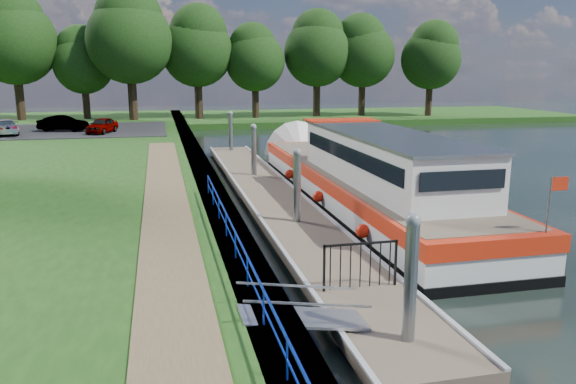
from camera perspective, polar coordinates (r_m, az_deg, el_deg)
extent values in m
plane|color=black|center=(12.10, 10.95, -15.15)|extent=(160.00, 160.00, 0.00)
cube|color=#473D2D|center=(25.37, -8.22, 0.47)|extent=(1.10, 90.00, 0.78)
cube|color=#1B4112|center=(64.15, 2.04, 7.61)|extent=(60.00, 18.00, 0.60)
cube|color=brown|center=(18.39, -12.14, -2.90)|extent=(1.60, 40.00, 0.05)
cube|color=black|center=(48.44, -20.68, 5.91)|extent=(14.00, 12.00, 0.06)
cube|color=#0C2DBF|center=(13.51, -4.83, -5.22)|extent=(0.04, 18.00, 0.04)
cube|color=#0C2DBF|center=(13.62, -4.80, -6.62)|extent=(0.03, 18.00, 0.03)
cylinder|color=#0C2DBF|center=(9.10, -0.09, -16.60)|extent=(0.04, 0.04, 0.72)
cylinder|color=#0C2DBF|center=(10.86, -2.49, -11.61)|extent=(0.04, 0.04, 0.72)
cylinder|color=#0C2DBF|center=(12.69, -4.15, -8.02)|extent=(0.04, 0.04, 0.72)
cylinder|color=#0C2DBF|center=(14.56, -5.37, -5.34)|extent=(0.04, 0.04, 0.72)
cylinder|color=#0C2DBF|center=(16.46, -6.30, -3.27)|extent=(0.04, 0.04, 0.72)
cylinder|color=#0C2DBF|center=(18.39, -7.04, -1.63)|extent=(0.04, 0.04, 0.72)
cylinder|color=#0C2DBF|center=(20.33, -7.63, -0.31)|extent=(0.04, 0.04, 0.72)
cylinder|color=#0C2DBF|center=(22.28, -8.13, 0.79)|extent=(0.04, 0.04, 0.72)
cube|color=brown|center=(23.80, -1.67, -0.46)|extent=(2.50, 30.00, 0.24)
cube|color=#9EA0A3|center=(12.90, 9.13, -13.02)|extent=(2.30, 5.00, 0.30)
cube|color=#9EA0A3|center=(20.07, 0.58, -3.56)|extent=(2.30, 5.00, 0.30)
cube|color=#9EA0A3|center=(27.69, -3.29, 0.86)|extent=(2.30, 5.00, 0.30)
cube|color=#9EA0A3|center=(35.49, -5.47, 3.35)|extent=(2.30, 5.00, 0.30)
cube|color=#9EA0A3|center=(24.02, 1.11, 0.03)|extent=(0.12, 30.00, 0.06)
cube|color=#9EA0A3|center=(23.57, -4.51, -0.25)|extent=(0.12, 30.00, 0.06)
cylinder|color=gray|center=(11.22, 12.22, -11.26)|extent=(0.26, 0.26, 3.40)
sphere|color=gray|center=(10.67, 12.64, -2.85)|extent=(0.30, 0.30, 0.30)
cylinder|color=gray|center=(19.33, 0.93, -0.96)|extent=(0.26, 0.26, 3.40)
sphere|color=gray|center=(19.02, 0.95, 4.03)|extent=(0.30, 0.30, 0.30)
cylinder|color=gray|center=(27.99, -3.49, 3.16)|extent=(0.26, 0.26, 3.40)
sphere|color=gray|center=(27.77, -3.53, 6.63)|extent=(0.30, 0.30, 0.30)
cylinder|color=gray|center=(36.82, -5.82, 5.32)|extent=(0.26, 0.26, 3.40)
sphere|color=gray|center=(36.65, -5.88, 7.96)|extent=(0.30, 0.30, 0.30)
cube|color=#A5A8AD|center=(11.70, 1.53, -12.64)|extent=(2.58, 1.00, 0.43)
cube|color=#A5A8AD|center=(11.07, 2.17, -11.31)|extent=(2.58, 0.04, 0.41)
cube|color=#A5A8AD|center=(11.93, 0.96, -9.52)|extent=(2.58, 0.04, 0.41)
cube|color=black|center=(13.31, 3.69, -7.74)|extent=(0.05, 0.05, 1.15)
cube|color=black|center=(13.90, 10.87, -7.04)|extent=(0.05, 0.05, 1.15)
cube|color=black|center=(13.41, 7.43, -5.22)|extent=(1.85, 0.05, 0.05)
cube|color=black|center=(13.35, 4.31, -7.68)|extent=(0.02, 0.02, 1.10)
cube|color=black|center=(13.42, 5.34, -7.59)|extent=(0.02, 0.02, 1.10)
cube|color=black|center=(13.50, 6.36, -7.49)|extent=(0.02, 0.02, 1.10)
cube|color=black|center=(13.58, 7.36, -7.40)|extent=(0.02, 0.02, 1.10)
cube|color=black|center=(13.66, 8.36, -7.30)|extent=(0.02, 0.02, 1.10)
cube|color=black|center=(13.75, 9.34, -7.20)|extent=(0.02, 0.02, 1.10)
cube|color=black|center=(13.85, 10.30, -7.10)|extent=(0.02, 0.02, 1.10)
cube|color=black|center=(23.89, 7.31, -1.15)|extent=(4.00, 20.00, 0.55)
cube|color=silver|center=(23.76, 7.35, 0.26)|extent=(3.96, 19.90, 0.65)
cube|color=red|center=(23.65, 7.38, 1.59)|extent=(4.04, 20.00, 0.48)
cube|color=brown|center=(23.60, 7.40, 2.16)|extent=(3.68, 19.20, 0.04)
cone|color=silver|center=(33.56, 1.21, 3.75)|extent=(4.00, 1.50, 4.00)
cube|color=silver|center=(21.17, 9.80, 3.33)|extent=(3.00, 11.00, 1.75)
cube|color=gray|center=(21.05, 9.90, 5.81)|extent=(3.10, 11.20, 0.10)
cube|color=black|center=(20.59, 5.91, 3.90)|extent=(0.04, 10.00, 0.55)
cube|color=black|center=(21.76, 13.53, 4.08)|extent=(0.04, 10.00, 0.55)
cube|color=black|center=(26.29, 5.17, 5.73)|extent=(2.60, 0.04, 0.55)
cube|color=black|center=(16.23, 17.36, 1.14)|extent=(2.60, 0.04, 0.55)
cube|color=red|center=(25.89, 5.44, 7.29)|extent=(3.20, 1.60, 0.06)
cylinder|color=gray|center=(15.81, 24.97, -1.23)|extent=(0.05, 0.05, 1.50)
cube|color=red|center=(15.85, 25.87, 0.76)|extent=(0.50, 0.02, 0.35)
sphere|color=#FF280E|center=(17.57, 7.59, -3.95)|extent=(0.44, 0.44, 0.44)
sphere|color=#FF280E|center=(22.17, 3.09, -0.44)|extent=(0.44, 0.44, 0.44)
sphere|color=#FF280E|center=(26.91, 0.16, 1.84)|extent=(0.44, 0.44, 0.44)
imported|color=#594C47|center=(17.18, 11.07, 1.23)|extent=(0.59, 0.73, 1.72)
cylinder|color=#332316|center=(60.60, -25.58, 8.44)|extent=(0.83, 0.83, 4.21)
sphere|color=black|center=(60.59, -26.06, 13.50)|extent=(7.95, 7.95, 7.95)
sphere|color=black|center=(60.86, -26.43, 15.34)|extent=(6.31, 6.31, 6.31)
cylinder|color=#332316|center=(60.14, -19.80, 8.35)|extent=(0.70, 0.70, 3.10)
sphere|color=black|center=(60.05, -20.08, 12.12)|extent=(5.85, 5.85, 5.85)
sphere|color=black|center=(60.27, -20.33, 13.49)|extent=(4.65, 4.65, 4.65)
cylinder|color=#332316|center=(57.25, -15.49, 9.07)|extent=(0.84, 0.84, 4.29)
sphere|color=black|center=(57.24, -15.82, 14.55)|extent=(8.10, 8.10, 8.10)
sphere|color=black|center=(57.52, -15.88, 16.55)|extent=(6.44, 6.44, 6.44)
cylinder|color=#332316|center=(59.35, -9.07, 9.23)|extent=(0.79, 0.79, 3.83)
sphere|color=black|center=(59.30, -9.23, 13.96)|extent=(7.24, 7.24, 7.24)
sphere|color=black|center=(59.17, -9.09, 15.73)|extent=(5.75, 5.75, 5.75)
cylinder|color=#332316|center=(59.80, -3.32, 9.11)|extent=(0.72, 0.72, 3.26)
sphere|color=black|center=(59.71, -3.37, 13.10)|extent=(6.16, 6.16, 6.16)
sphere|color=black|center=(59.97, -3.63, 14.57)|extent=(4.89, 4.89, 4.89)
cylinder|color=#332316|center=(61.56, 2.93, 9.44)|extent=(0.78, 0.78, 3.77)
sphere|color=black|center=(61.51, 2.98, 13.93)|extent=(7.13, 7.13, 7.13)
sphere|color=black|center=(61.85, 3.05, 15.58)|extent=(5.66, 5.66, 5.66)
cylinder|color=#332316|center=(63.18, 7.50, 9.37)|extent=(0.77, 0.77, 3.65)
sphere|color=black|center=(63.12, 7.62, 13.60)|extent=(6.89, 6.89, 6.89)
sphere|color=black|center=(63.08, 7.35, 15.18)|extent=(5.47, 5.47, 5.47)
cylinder|color=#332316|center=(64.31, 14.10, 9.05)|extent=(0.74, 0.74, 3.41)
sphere|color=black|center=(64.24, 14.31, 12.93)|extent=(6.43, 6.43, 6.43)
sphere|color=black|center=(64.20, 14.67, 14.35)|extent=(5.11, 5.11, 5.11)
imported|color=#999999|center=(45.17, -18.38, 6.45)|extent=(2.45, 3.70, 1.17)
imported|color=#999999|center=(47.53, -21.88, 6.49)|extent=(3.90, 2.10, 1.22)
imported|color=#999999|center=(46.62, -26.85, 5.92)|extent=(2.91, 4.34, 1.17)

